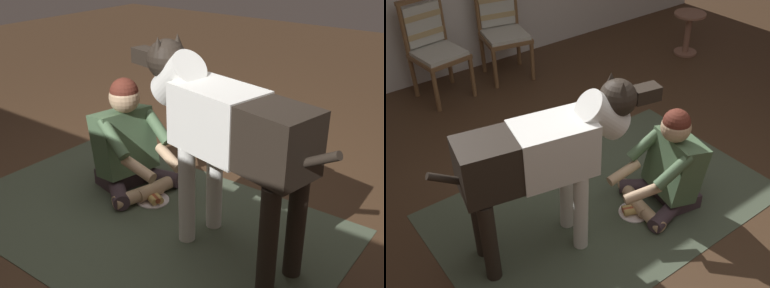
{
  "view_description": "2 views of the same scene",
  "coord_description": "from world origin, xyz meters",
  "views": [
    {
      "loc": [
        -1.91,
        2.24,
        1.7
      ],
      "look_at": [
        -0.35,
        0.17,
        0.54
      ],
      "focal_mm": 45.03,
      "sensor_mm": 36.0,
      "label": 1
    },
    {
      "loc": [
        -1.87,
        -1.66,
        2.46
      ],
      "look_at": [
        -0.37,
        0.3,
        0.69
      ],
      "focal_mm": 44.84,
      "sensor_mm": 36.0,
      "label": 2
    }
  ],
  "objects": [
    {
      "name": "ground_plane",
      "position": [
        0.0,
        0.0,
        0.0
      ],
      "size": [
        13.47,
        13.47,
        0.0
      ],
      "primitive_type": "plane",
      "color": "#3F2B1B"
    },
    {
      "name": "area_rug",
      "position": [
        -0.09,
        0.34,
        0.0
      ],
      "size": [
        2.46,
        1.54,
        0.01
      ],
      "primitive_type": "cube",
      "color": "#424C3A",
      "rests_on": "ground"
    },
    {
      "name": "person_sitting_on_floor",
      "position": [
        0.28,
        0.08,
        0.33
      ],
      "size": [
        0.69,
        0.57,
        0.81
      ],
      "color": "#41313A",
      "rests_on": "ground"
    },
    {
      "name": "large_dog",
      "position": [
        -0.64,
        0.27,
        0.75
      ],
      "size": [
        1.44,
        0.47,
        1.16
      ],
      "color": "white",
      "rests_on": "ground"
    },
    {
      "name": "hot_dog_on_plate",
      "position": [
        0.02,
        0.13,
        0.03
      ],
      "size": [
        0.23,
        0.23,
        0.06
      ],
      "color": "white",
      "rests_on": "ground"
    }
  ]
}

